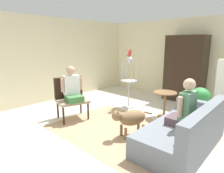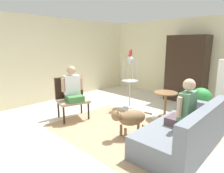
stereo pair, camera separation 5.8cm
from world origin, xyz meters
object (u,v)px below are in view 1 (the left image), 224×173
at_px(couch, 185,132).
at_px(potted_plant, 200,101).
at_px(person_on_armchair, 72,87).
at_px(parrot, 130,53).
at_px(dog, 131,118).
at_px(column_lamp, 220,92).
at_px(armchair, 70,94).
at_px(bird_cage_stand, 129,79).
at_px(round_end_table, 165,100).
at_px(person_on_couch, 185,107).
at_px(armoire_cabinet, 185,69).

distance_m(couch, potted_plant, 1.48).
height_order(person_on_armchair, parrot, parrot).
xyz_separation_m(couch, parrot, (-2.12, 1.08, 1.26)).
relative_size(dog, column_lamp, 0.58).
xyz_separation_m(armchair, bird_cage_stand, (0.55, 1.60, 0.23)).
height_order(person_on_armchair, round_end_table, person_on_armchair).
distance_m(armchair, person_on_couch, 2.69).
distance_m(person_on_armchair, armoire_cabinet, 3.59).
xyz_separation_m(round_end_table, bird_cage_stand, (-1.14, 0.03, 0.37)).
height_order(couch, armoire_cabinet, armoire_cabinet).
relative_size(person_on_armchair, column_lamp, 0.56).
bearing_deg(parrot, potted_plant, 11.13).
height_order(round_end_table, armoire_cabinet, armoire_cabinet).
height_order(couch, column_lamp, column_lamp).
relative_size(parrot, column_lamp, 0.14).
distance_m(dog, column_lamp, 2.19).
xyz_separation_m(parrot, potted_plant, (1.84, 0.36, -1.05)).
xyz_separation_m(dog, parrot, (-1.16, 1.41, 1.16)).
distance_m(person_on_armchair, bird_cage_stand, 1.70).
bearing_deg(bird_cage_stand, couch, -26.93).
relative_size(person_on_couch, parrot, 4.21).
bearing_deg(dog, couch, 18.89).
height_order(armchair, round_end_table, armchair).
bearing_deg(column_lamp, armchair, -142.78).
relative_size(round_end_table, parrot, 3.24).
bearing_deg(armoire_cabinet, round_end_table, -80.81).
height_order(armchair, person_on_couch, person_on_couch).
bearing_deg(dog, potted_plant, 69.11).
bearing_deg(dog, person_on_armchair, -171.07).
relative_size(armchair, dog, 1.18).
bearing_deg(couch, person_on_armchair, -167.18).
height_order(armchair, dog, armchair).
distance_m(round_end_table, parrot, 1.59).
bearing_deg(round_end_table, dog, -89.23).
relative_size(armchair, column_lamp, 0.68).
distance_m(person_on_armchair, column_lamp, 3.36).
relative_size(bird_cage_stand, potted_plant, 1.81).
bearing_deg(couch, armoire_cabinet, 114.34).
xyz_separation_m(person_on_couch, potted_plant, (-0.25, 1.47, -0.26)).
height_order(round_end_table, parrot, parrot).
bearing_deg(round_end_table, bird_cage_stand, 178.65).
height_order(dog, parrot, parrot).
bearing_deg(armchair, potted_plant, 39.43).
bearing_deg(armchair, armoire_cabinet, 66.77).
relative_size(person_on_couch, round_end_table, 1.30).
relative_size(person_on_couch, armoire_cabinet, 0.41).
bearing_deg(round_end_table, person_on_couch, -49.03).
xyz_separation_m(armchair, person_on_couch, (2.64, 0.49, 0.16)).
height_order(armchair, person_on_armchair, person_on_armchair).
relative_size(couch, armoire_cabinet, 0.97).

